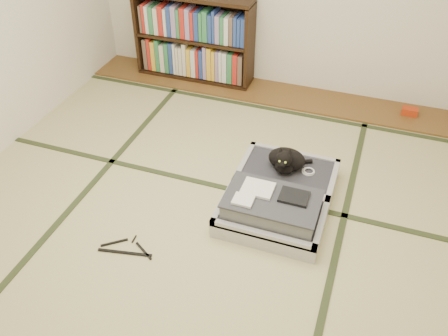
% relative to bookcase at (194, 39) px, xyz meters
% --- Properties ---
extents(floor, '(4.50, 4.50, 0.00)m').
position_rel_bookcase_xyz_m(floor, '(0.90, -2.07, -0.45)').
color(floor, '#C9C786').
rests_on(floor, ground).
extents(wood_strip, '(4.00, 0.50, 0.02)m').
position_rel_bookcase_xyz_m(wood_strip, '(0.90, -0.07, -0.44)').
color(wood_strip, brown).
rests_on(wood_strip, ground).
extents(red_item, '(0.15, 0.10, 0.07)m').
position_rel_bookcase_xyz_m(red_item, '(2.29, -0.04, -0.40)').
color(red_item, '#B22E0E').
rests_on(red_item, wood_strip).
extents(room_shell, '(4.50, 4.50, 4.50)m').
position_rel_bookcase_xyz_m(room_shell, '(0.90, -2.07, 1.01)').
color(room_shell, white).
rests_on(room_shell, ground).
extents(tatami_borders, '(4.00, 4.50, 0.01)m').
position_rel_bookcase_xyz_m(tatami_borders, '(0.90, -1.58, -0.45)').
color(tatami_borders, '#2D381E').
rests_on(tatami_borders, ground).
extents(bookcase, '(1.27, 0.29, 0.92)m').
position_rel_bookcase_xyz_m(bookcase, '(0.00, 0.00, 0.00)').
color(bookcase, black).
rests_on(bookcase, wood_strip).
extents(suitcase, '(0.76, 1.02, 0.30)m').
position_rel_bookcase_xyz_m(suitcase, '(1.40, -1.75, -0.35)').
color(suitcase, silver).
rests_on(suitcase, floor).
extents(cat, '(0.34, 0.34, 0.27)m').
position_rel_bookcase_xyz_m(cat, '(1.38, -1.46, -0.20)').
color(cat, black).
rests_on(cat, suitcase).
extents(cable_coil, '(0.11, 0.11, 0.03)m').
position_rel_bookcase_xyz_m(cable_coil, '(1.56, -1.43, -0.29)').
color(cable_coil, white).
rests_on(cable_coil, suitcase).
extents(hanger, '(0.40, 0.22, 0.01)m').
position_rel_bookcase_xyz_m(hanger, '(0.51, -2.52, -0.44)').
color(hanger, black).
rests_on(hanger, floor).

